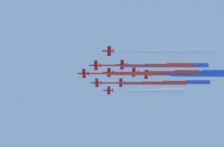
{
  "coord_description": "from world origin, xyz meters",
  "views": [
    {
      "loc": [
        77.99,
        164.87,
        24.57
      ],
      "look_at": [
        0.0,
        0.0,
        167.16
      ],
      "focal_mm": 47.06,
      "sensor_mm": 36.0,
      "label": 1
    }
  ],
  "objects_px": {
    "jet_lead": "(137,73)",
    "jet_starboard_inner": "(155,83)",
    "jet_tail_end": "(203,75)",
    "jet_trail_port": "(178,82)",
    "jet_port_outer": "(157,91)",
    "jet_starboard_outer": "(178,65)",
    "jet_port_inner": "(159,65)",
    "jet_port_mid": "(167,72)",
    "jet_starboard_mid": "(177,52)",
    "jet_trail_starboard": "(195,72)"
  },
  "relations": [
    {
      "from": "jet_tail_end",
      "to": "jet_trail_starboard",
      "type": "bearing_deg",
      "value": -18.74
    },
    {
      "from": "jet_lead",
      "to": "jet_port_mid",
      "type": "height_order",
      "value": "jet_port_mid"
    },
    {
      "from": "jet_trail_port",
      "to": "jet_tail_end",
      "type": "bearing_deg",
      "value": 122.23
    },
    {
      "from": "jet_starboard_inner",
      "to": "jet_starboard_mid",
      "type": "distance_m",
      "value": 38.2
    },
    {
      "from": "jet_port_inner",
      "to": "jet_starboard_outer",
      "type": "relative_size",
      "value": 1.1
    },
    {
      "from": "jet_starboard_inner",
      "to": "jet_port_outer",
      "type": "bearing_deg",
      "value": -129.66
    },
    {
      "from": "jet_port_inner",
      "to": "jet_trail_port",
      "type": "bearing_deg",
      "value": -153.66
    },
    {
      "from": "jet_port_inner",
      "to": "jet_trail_port",
      "type": "relative_size",
      "value": 1.0
    },
    {
      "from": "jet_port_outer",
      "to": "jet_starboard_outer",
      "type": "xyz_separation_m",
      "value": [
        6.05,
        38.09,
        -1.97
      ]
    },
    {
      "from": "jet_starboard_inner",
      "to": "jet_tail_end",
      "type": "relative_size",
      "value": 1.05
    },
    {
      "from": "jet_port_outer",
      "to": "jet_starboard_mid",
      "type": "bearing_deg",
      "value": 74.54
    },
    {
      "from": "jet_port_inner",
      "to": "jet_port_mid",
      "type": "xyz_separation_m",
      "value": [
        -13.0,
        -7.48,
        2.97
      ]
    },
    {
      "from": "jet_starboard_inner",
      "to": "jet_tail_end",
      "type": "xyz_separation_m",
      "value": [
        -28.25,
        25.89,
        -0.44
      ]
    },
    {
      "from": "jet_port_outer",
      "to": "jet_tail_end",
      "type": "bearing_deg",
      "value": 118.39
    },
    {
      "from": "jet_starboard_outer",
      "to": "jet_trail_starboard",
      "type": "xyz_separation_m",
      "value": [
        -19.57,
        -3.86,
        2.71
      ]
    },
    {
      "from": "jet_port_inner",
      "to": "jet_starboard_inner",
      "type": "xyz_separation_m",
      "value": [
        -10.92,
        -22.12,
        1.68
      ]
    },
    {
      "from": "jet_lead",
      "to": "jet_port_mid",
      "type": "relative_size",
      "value": 0.91
    },
    {
      "from": "jet_starboard_mid",
      "to": "jet_trail_port",
      "type": "distance_m",
      "value": 36.84
    },
    {
      "from": "jet_trail_starboard",
      "to": "jet_starboard_inner",
      "type": "bearing_deg",
      "value": -47.08
    },
    {
      "from": "jet_starboard_inner",
      "to": "jet_port_mid",
      "type": "distance_m",
      "value": 14.85
    },
    {
      "from": "jet_tail_end",
      "to": "jet_starboard_mid",
      "type": "bearing_deg",
      "value": 19.98
    },
    {
      "from": "jet_trail_starboard",
      "to": "jet_tail_end",
      "type": "height_order",
      "value": "jet_trail_starboard"
    },
    {
      "from": "jet_lead",
      "to": "jet_trail_starboard",
      "type": "xyz_separation_m",
      "value": [
        -42.19,
        19.22,
        1.76
      ]
    },
    {
      "from": "jet_starboard_outer",
      "to": "jet_lead",
      "type": "bearing_deg",
      "value": -45.58
    },
    {
      "from": "jet_lead",
      "to": "jet_port_inner",
      "type": "height_order",
      "value": "jet_lead"
    },
    {
      "from": "jet_port_mid",
      "to": "jet_starboard_mid",
      "type": "height_order",
      "value": "jet_starboard_mid"
    },
    {
      "from": "jet_lead",
      "to": "jet_port_inner",
      "type": "relative_size",
      "value": 0.89
    },
    {
      "from": "jet_starboard_mid",
      "to": "jet_trail_starboard",
      "type": "height_order",
      "value": "jet_trail_starboard"
    },
    {
      "from": "jet_starboard_mid",
      "to": "jet_starboard_outer",
      "type": "bearing_deg",
      "value": -125.63
    },
    {
      "from": "jet_port_mid",
      "to": "jet_starboard_outer",
      "type": "bearing_deg",
      "value": 92.24
    },
    {
      "from": "jet_port_inner",
      "to": "jet_starboard_mid",
      "type": "distance_m",
      "value": 17.26
    },
    {
      "from": "jet_starboard_outer",
      "to": "jet_trail_port",
      "type": "height_order",
      "value": "jet_trail_port"
    },
    {
      "from": "jet_port_outer",
      "to": "jet_starboard_outer",
      "type": "relative_size",
      "value": 0.99
    },
    {
      "from": "jet_starboard_outer",
      "to": "jet_tail_end",
      "type": "bearing_deg",
      "value": -176.0
    },
    {
      "from": "jet_trail_starboard",
      "to": "jet_trail_port",
      "type": "bearing_deg",
      "value": -72.12
    },
    {
      "from": "jet_starboard_outer",
      "to": "jet_starboard_inner",
      "type": "bearing_deg",
      "value": -84.67
    },
    {
      "from": "jet_port_mid",
      "to": "jet_port_outer",
      "type": "height_order",
      "value": "jet_port_mid"
    },
    {
      "from": "jet_lead",
      "to": "jet_starboard_inner",
      "type": "xyz_separation_m",
      "value": [
        -20.04,
        -4.6,
        -0.03
      ]
    },
    {
      "from": "jet_port_mid",
      "to": "jet_starboard_outer",
      "type": "distance_m",
      "value": 13.23
    },
    {
      "from": "jet_port_inner",
      "to": "jet_tail_end",
      "type": "bearing_deg",
      "value": 174.51
    },
    {
      "from": "jet_starboard_mid",
      "to": "jet_trail_starboard",
      "type": "distance_m",
      "value": 30.32
    },
    {
      "from": "jet_trail_port",
      "to": "jet_tail_end",
      "type": "relative_size",
      "value": 1.04
    },
    {
      "from": "jet_port_mid",
      "to": "jet_port_outer",
      "type": "distance_m",
      "value": 25.9
    },
    {
      "from": "jet_port_outer",
      "to": "jet_starboard_outer",
      "type": "bearing_deg",
      "value": 80.98
    },
    {
      "from": "jet_lead",
      "to": "jet_port_mid",
      "type": "distance_m",
      "value": 24.32
    },
    {
      "from": "jet_port_inner",
      "to": "jet_trail_starboard",
      "type": "height_order",
      "value": "jet_trail_starboard"
    },
    {
      "from": "jet_port_inner",
      "to": "jet_starboard_outer",
      "type": "bearing_deg",
      "value": 157.64
    },
    {
      "from": "jet_port_inner",
      "to": "jet_port_outer",
      "type": "distance_m",
      "value": 38.05
    },
    {
      "from": "jet_port_outer",
      "to": "jet_starboard_outer",
      "type": "height_order",
      "value": "jet_port_outer"
    },
    {
      "from": "jet_starboard_inner",
      "to": "jet_trail_port",
      "type": "xyz_separation_m",
      "value": [
        -17.12,
        8.24,
        0.37
      ]
    }
  ]
}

